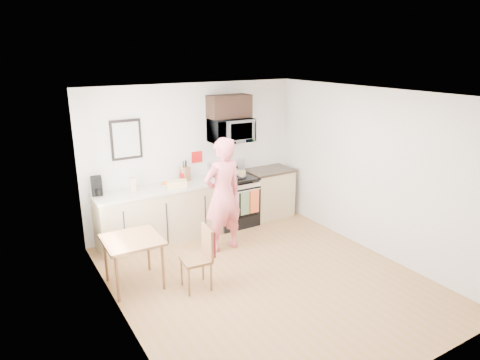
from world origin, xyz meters
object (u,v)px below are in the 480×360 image
range (234,202)px  dining_table (132,244)px  microwave (231,130)px  chair (204,249)px  cake (239,174)px  person (223,195)px

range → dining_table: size_ratio=1.56×
microwave → chair: size_ratio=0.87×
chair → range: bearing=55.1°
range → cake: bearing=-31.9°
microwave → dining_table: 2.86m
person → cake: size_ratio=6.16×
person → chair: 1.24m
range → chair: range is taller
range → cake: 0.54m
microwave → cake: size_ratio=2.51×
person → chair: bearing=43.4°
range → dining_table: (-2.28, -1.18, 0.18)m
range → microwave: 1.33m
range → chair: (-1.46, -1.71, 0.13)m
person → cake: bearing=-139.6°
range → cake: size_ratio=3.83×
chair → microwave: bearing=56.8°
microwave → dining_table: (-2.28, -1.28, -1.14)m
person → cake: (0.76, 0.78, 0.04)m
chair → cake: bearing=52.8°
dining_table → range: bearing=27.4°
person → range: bearing=-134.8°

